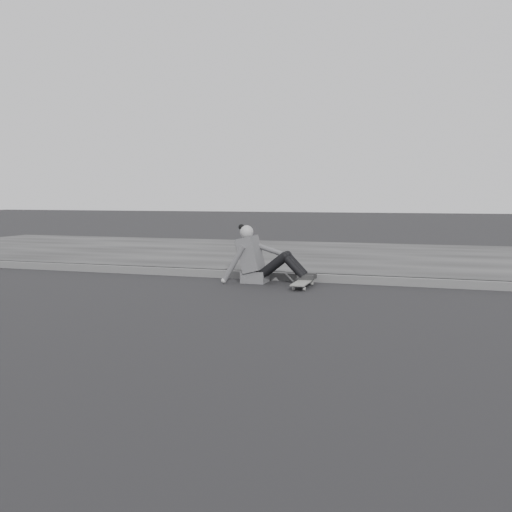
{
  "coord_description": "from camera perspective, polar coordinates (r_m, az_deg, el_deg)",
  "views": [
    {
      "loc": [
        -0.04,
        -5.87,
        1.29
      ],
      "look_at": [
        -2.31,
        1.33,
        0.5
      ],
      "focal_mm": 40.0,
      "sensor_mm": 36.0,
      "label": 1
    }
  ],
  "objects": [
    {
      "name": "curb",
      "position": [
        8.54,
        17.56,
        -2.58
      ],
      "size": [
        24.0,
        0.16,
        0.12
      ],
      "primitive_type": "cube",
      "color": "#545454",
      "rests_on": "ground"
    },
    {
      "name": "seated_woman",
      "position": [
        8.53,
        0.3,
        -0.28
      ],
      "size": [
        1.38,
        0.46,
        0.88
      ],
      "color": "#505053",
      "rests_on": "ground"
    },
    {
      "name": "ground",
      "position": [
        6.02,
        17.55,
        -6.7
      ],
      "size": [
        80.0,
        80.0,
        0.0
      ],
      "primitive_type": "plane",
      "color": "black",
      "rests_on": "ground"
    },
    {
      "name": "skateboard",
      "position": [
        8.14,
        4.74,
        -2.66
      ],
      "size": [
        0.2,
        0.78,
        0.09
      ],
      "color": "#9F9F99",
      "rests_on": "ground"
    },
    {
      "name": "sidewalk",
      "position": [
        11.54,
        17.56,
        -0.42
      ],
      "size": [
        24.0,
        6.0,
        0.12
      ],
      "primitive_type": "cube",
      "color": "#353535",
      "rests_on": "ground"
    }
  ]
}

